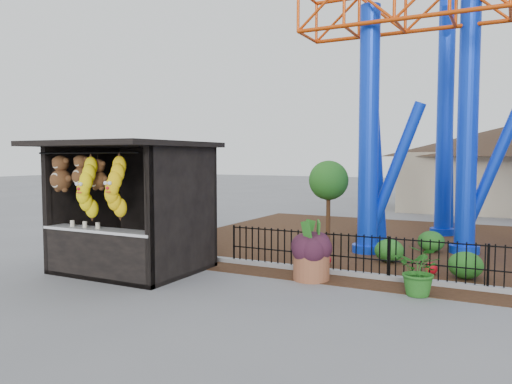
% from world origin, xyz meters
% --- Properties ---
extents(ground, '(120.00, 120.00, 0.00)m').
position_xyz_m(ground, '(0.00, 0.00, 0.00)').
color(ground, slate).
rests_on(ground, ground).
extents(mulch_bed, '(18.00, 12.00, 0.02)m').
position_xyz_m(mulch_bed, '(4.00, 8.00, 0.01)').
color(mulch_bed, '#331E11').
rests_on(mulch_bed, ground).
extents(curb, '(18.00, 0.18, 0.12)m').
position_xyz_m(curb, '(4.00, 3.00, 0.06)').
color(curb, gray).
rests_on(curb, ground).
extents(prize_booth, '(3.50, 3.40, 3.12)m').
position_xyz_m(prize_booth, '(-3.01, 0.90, 1.53)').
color(prize_booth, black).
rests_on(prize_booth, ground).
extents(picket_fence, '(12.20, 0.06, 1.00)m').
position_xyz_m(picket_fence, '(4.90, 3.00, 0.50)').
color(picket_fence, black).
rests_on(picket_fence, ground).
extents(terracotta_planter, '(0.99, 0.99, 0.62)m').
position_xyz_m(terracotta_planter, '(1.23, 2.27, 0.31)').
color(terracotta_planter, brown).
rests_on(terracotta_planter, ground).
extents(planter_foliage, '(0.70, 0.70, 0.64)m').
position_xyz_m(planter_foliage, '(1.23, 2.27, 0.94)').
color(planter_foliage, '#301321').
rests_on(planter_foliage, terracotta_planter).
extents(potted_plant, '(1.09, 1.00, 1.03)m').
position_xyz_m(potted_plant, '(3.62, 2.05, 0.52)').
color(potted_plant, '#1E5519').
rests_on(potted_plant, ground).
extents(landscaping, '(7.90, 3.77, 0.61)m').
position_xyz_m(landscaping, '(4.16, 5.19, 0.29)').
color(landscaping, '#205A1A').
rests_on(landscaping, mulch_bed).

